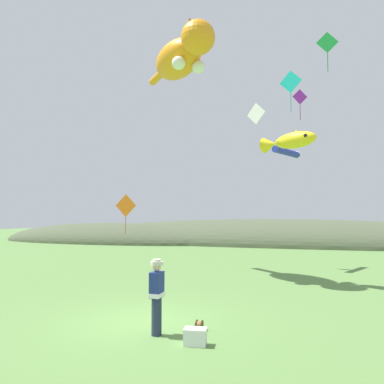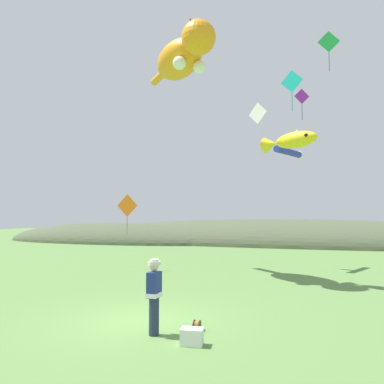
{
  "view_description": "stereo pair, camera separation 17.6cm",
  "coord_description": "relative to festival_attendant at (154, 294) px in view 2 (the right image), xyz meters",
  "views": [
    {
      "loc": [
        4.52,
        -9.19,
        2.81
      ],
      "look_at": [
        0.0,
        4.0,
        3.7
      ],
      "focal_mm": 35.0,
      "sensor_mm": 36.0,
      "label": 1
    },
    {
      "loc": [
        4.69,
        -9.14,
        2.81
      ],
      "look_at": [
        0.0,
        4.0,
        3.7
      ],
      "focal_mm": 35.0,
      "sensor_mm": 36.0,
      "label": 2
    }
  ],
  "objects": [
    {
      "name": "ground_plane",
      "position": [
        -0.82,
        0.96,
        -0.95
      ],
      "size": [
        120.0,
        120.0,
        0.0
      ],
      "primitive_type": "plane",
      "color": "#5B8442"
    },
    {
      "name": "distant_hill_ridge",
      "position": [
        -5.17,
        29.52,
        -0.95
      ],
      "size": [
        55.63,
        12.8,
        5.01
      ],
      "color": "#4C563D",
      "rests_on": "ground"
    },
    {
      "name": "festival_attendant",
      "position": [
        0.0,
        0.0,
        0.0
      ],
      "size": [
        0.3,
        0.43,
        1.77
      ],
      "color": "#232D47",
      "rests_on": "ground"
    },
    {
      "name": "kite_spool",
      "position": [
        0.84,
        0.68,
        -0.82
      ],
      "size": [
        0.15,
        0.26,
        0.26
      ],
      "color": "olive",
      "rests_on": "ground"
    },
    {
      "name": "picnic_cooler",
      "position": [
        1.08,
        -0.34,
        -0.77
      ],
      "size": [
        0.53,
        0.4,
        0.36
      ],
      "color": "white",
      "rests_on": "ground"
    },
    {
      "name": "kite_giant_cat",
      "position": [
        -2.54,
        8.45,
        9.65
      ],
      "size": [
        5.11,
        5.11,
        2.03
      ],
      "color": "orange"
    },
    {
      "name": "kite_fish_windsock",
      "position": [
        2.53,
        7.9,
        5.02
      ],
      "size": [
        2.58,
        1.87,
        0.79
      ],
      "color": "yellow"
    },
    {
      "name": "kite_tube_streamer",
      "position": [
        2.03,
        12.83,
        5.37
      ],
      "size": [
        1.38,
        2.58,
        0.44
      ],
      "color": "#2633A5"
    },
    {
      "name": "kite_diamond_green",
      "position": [
        4.19,
        10.02,
        9.99
      ],
      "size": [
        1.01,
        0.2,
        1.92
      ],
      "color": "green"
    },
    {
      "name": "kite_diamond_teal",
      "position": [
        2.51,
        9.64,
        8.16
      ],
      "size": [
        1.05,
        0.29,
        1.98
      ],
      "color": "#19BFBF"
    },
    {
      "name": "kite_diamond_violet",
      "position": [
        2.77,
        13.16,
        8.49
      ],
      "size": [
        0.79,
        0.41,
        1.78
      ],
      "color": "purple"
    },
    {
      "name": "kite_diamond_orange",
      "position": [
        -5.95,
        9.2,
        2.38
      ],
      "size": [
        1.2,
        0.03,
        2.1
      ],
      "color": "orange"
    },
    {
      "name": "kite_diamond_white",
      "position": [
        0.4,
        12.55,
        7.6
      ],
      "size": [
        1.11,
        0.58,
        2.14
      ],
      "color": "white"
    }
  ]
}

